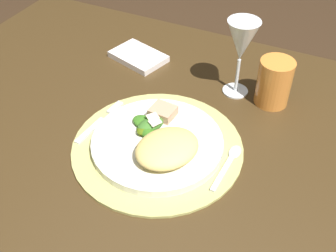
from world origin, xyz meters
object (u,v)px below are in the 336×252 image
object	(u,v)px
napkin	(138,57)
amber_tumbler	(274,82)
dining_table	(180,168)
fork	(98,124)
dinner_plate	(157,143)
spoon	(230,160)
wine_glass	(242,43)

from	to	relation	value
napkin	amber_tumbler	xyz separation A→B (m)	(0.36, -0.03, 0.05)
dining_table	fork	xyz separation A→B (m)	(-0.17, -0.07, 0.13)
napkin	amber_tumbler	size ratio (longest dim) A/B	1.26
fork	amber_tumbler	world-z (taller)	amber_tumbler
dining_table	dinner_plate	bearing A→B (deg)	-105.11
dining_table	napkin	distance (m)	0.32
dining_table	dinner_plate	distance (m)	0.16
spoon	napkin	size ratio (longest dim) A/B	0.96
napkin	dining_table	bearing A→B (deg)	-43.57
spoon	napkin	bearing A→B (deg)	143.54
dining_table	wine_glass	world-z (taller)	wine_glass
wine_glass	amber_tumbler	world-z (taller)	wine_glass
dining_table	napkin	size ratio (longest dim) A/B	9.86
fork	wine_glass	size ratio (longest dim) A/B	0.85
dining_table	dinner_plate	world-z (taller)	dinner_plate
dining_table	wine_glass	size ratio (longest dim) A/B	7.35
dining_table	wine_glass	xyz separation A→B (m)	(0.06, 0.18, 0.26)
spoon	amber_tumbler	distance (m)	0.23
wine_glass	dining_table	bearing A→B (deg)	-109.24
fork	spoon	size ratio (longest dim) A/B	1.18
napkin	amber_tumbler	world-z (taller)	amber_tumbler
spoon	wine_glass	world-z (taller)	wine_glass
dining_table	napkin	world-z (taller)	napkin
dining_table	spoon	xyz separation A→B (m)	(0.13, -0.05, 0.13)
dinner_plate	spoon	bearing A→B (deg)	9.01
dinner_plate	amber_tumbler	bearing A→B (deg)	56.07
wine_glass	fork	bearing A→B (deg)	-132.61
spoon	amber_tumbler	bearing A→B (deg)	84.84
dinner_plate	amber_tumbler	distance (m)	0.30
dining_table	spoon	bearing A→B (deg)	-20.98
dining_table	fork	size ratio (longest dim) A/B	8.68
fork	spoon	bearing A→B (deg)	3.92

